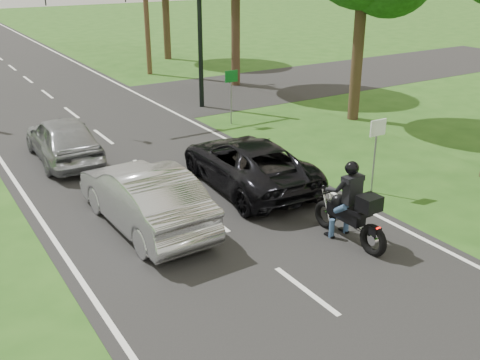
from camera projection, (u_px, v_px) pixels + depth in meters
name	position (u px, v px, depth m)	size (l,w,h in m)	color
ground	(306.00, 291.00, 11.20)	(140.00, 140.00, 0.00)	#234B15
road	(123.00, 152.00, 19.07)	(8.00, 100.00, 0.01)	black
cross_road	(72.00, 113.00, 23.79)	(60.00, 7.00, 0.01)	black
motorcycle_rider	(352.00, 211.00, 12.84)	(0.66, 2.32, 2.00)	black
dark_suv	(248.00, 163.00, 16.01)	(2.34, 5.07, 1.41)	black
silver_sedan	(144.00, 197.00, 13.58)	(1.65, 4.74, 1.56)	#B0B0B5
silver_suv	(63.00, 139.00, 17.99)	(1.75, 4.36, 1.49)	gray
traffic_signal	(158.00, 11.00, 22.31)	(6.38, 0.44, 6.00)	black
sign_white	(377.00, 138.00, 15.26)	(0.55, 0.07, 2.12)	slate
sign_green	(231.00, 84.00, 21.65)	(0.55, 0.07, 2.12)	slate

